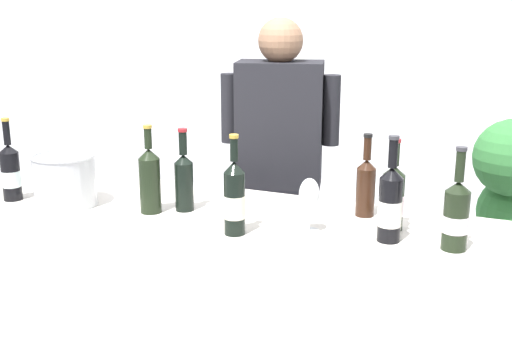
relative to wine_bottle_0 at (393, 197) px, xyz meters
The scene contains 13 objects.
wall_back 2.59m from the wine_bottle_0, 101.83° to the left, with size 8.00×0.10×2.80m, color white.
counter 0.81m from the wine_bottle_0, behind, with size 2.52×0.67×0.99m, color beige.
wine_bottle_0 is the anchor object (origin of this frame).
wine_bottle_1 0.55m from the wine_bottle_0, 152.00° to the right, with size 0.07×0.07×0.35m.
wine_bottle_2 0.16m from the wine_bottle_0, 137.59° to the left, with size 0.07×0.07×0.31m.
wine_bottle_3 1.49m from the wine_bottle_0, behind, with size 0.08×0.08×0.33m.
wine_bottle_4 0.89m from the wine_bottle_0, 169.25° to the right, with size 0.08×0.08×0.33m.
wine_bottle_5 0.77m from the wine_bottle_0, behind, with size 0.07×0.07×0.32m.
wine_bottle_6 0.25m from the wine_bottle_0, 26.44° to the right, with size 0.08×0.08×0.34m.
wine_bottle_7 0.12m from the wine_bottle_0, 82.78° to the right, with size 0.08×0.08×0.36m.
wine_glass 0.29m from the wine_bottle_0, 152.15° to the right, with size 0.08×0.08×0.19m.
ice_bucket 1.24m from the wine_bottle_0, 169.90° to the right, with size 0.25×0.25×0.20m.
person_server 0.96m from the wine_bottle_0, 136.28° to the left, with size 0.54×0.34×1.69m.
Camera 1 is at (0.92, -2.05, 1.75)m, focal length 45.10 mm.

